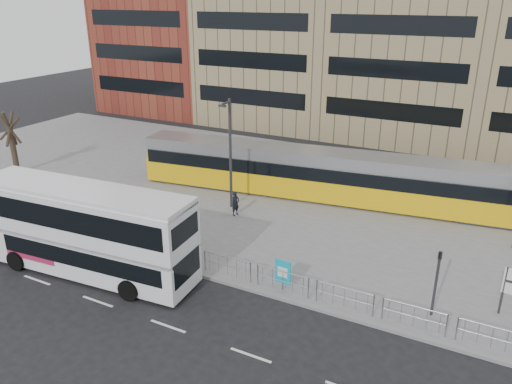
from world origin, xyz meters
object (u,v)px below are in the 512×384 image
at_px(traffic_light_west, 38,194).
at_px(lamp_post_west, 230,149).
at_px(bare_tree, 6,109).
at_px(traffic_light_east, 437,275).
at_px(double_decker_bus, 86,228).
at_px(pedestrian, 235,203).
at_px(ad_panel, 283,272).
at_px(tram, 341,177).

distance_m(traffic_light_west, lamp_post_west, 11.81).
bearing_deg(bare_tree, traffic_light_east, -7.84).
xyz_separation_m(double_decker_bus, traffic_light_east, (16.05, 3.95, -0.35)).
xyz_separation_m(double_decker_bus, lamp_post_west, (2.32, 10.19, 1.62)).
relative_size(pedestrian, lamp_post_west, 0.22).
height_order(double_decker_bus, ad_panel, double_decker_bus).
xyz_separation_m(traffic_light_west, traffic_light_east, (22.59, 1.31, 0.00)).
distance_m(ad_panel, traffic_light_west, 15.99).
distance_m(traffic_light_east, lamp_post_west, 15.20).
xyz_separation_m(tram, lamp_post_west, (-5.94, -4.46, 2.27)).
distance_m(ad_panel, lamp_post_west, 10.67).
bearing_deg(traffic_light_west, tram, 55.07).
bearing_deg(ad_panel, bare_tree, 170.56).
relative_size(lamp_post_west, bare_tree, 1.00).
distance_m(tram, traffic_light_east, 13.23).
relative_size(double_decker_bus, pedestrian, 7.37).
distance_m(traffic_light_west, traffic_light_east, 22.62).
xyz_separation_m(ad_panel, lamp_post_west, (-7.09, 7.36, 3.05)).
bearing_deg(tram, traffic_light_east, -61.43).
xyz_separation_m(ad_panel, traffic_light_east, (6.63, 1.12, 1.08)).
bearing_deg(double_decker_bus, traffic_light_west, 153.77).
bearing_deg(pedestrian, traffic_light_west, 141.10).
xyz_separation_m(traffic_light_west, lamp_post_west, (8.86, 7.55, 1.97)).
bearing_deg(double_decker_bus, lamp_post_west, 72.87).
relative_size(ad_panel, pedestrian, 0.97).
bearing_deg(traffic_light_west, bare_tree, 164.76).
relative_size(double_decker_bus, tram, 0.41).
bearing_deg(traffic_light_west, pedestrian, 50.04).
height_order(pedestrian, traffic_light_west, traffic_light_west).
bearing_deg(bare_tree, tram, 14.55).
height_order(tram, lamp_post_west, lamp_post_west).
xyz_separation_m(pedestrian, traffic_light_east, (12.82, -5.28, 1.19)).
distance_m(double_decker_bus, bare_tree, 18.22).
bearing_deg(bare_tree, traffic_light_west, -31.27).
height_order(traffic_light_west, traffic_light_east, same).
distance_m(double_decker_bus, ad_panel, 9.94).
height_order(tram, pedestrian, tram).
height_order(pedestrian, traffic_light_east, traffic_light_east).
distance_m(tram, traffic_light_west, 19.06).
bearing_deg(lamp_post_west, pedestrian, -46.85).
distance_m(traffic_light_west, bare_tree, 11.45).
height_order(ad_panel, pedestrian, pedestrian).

